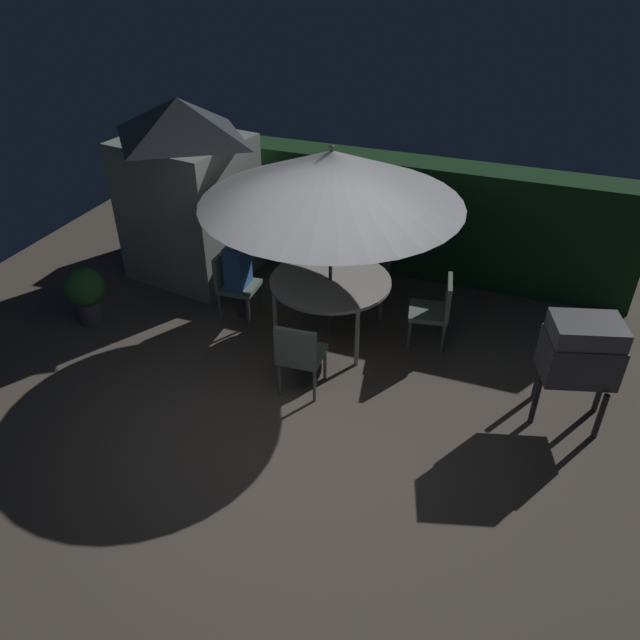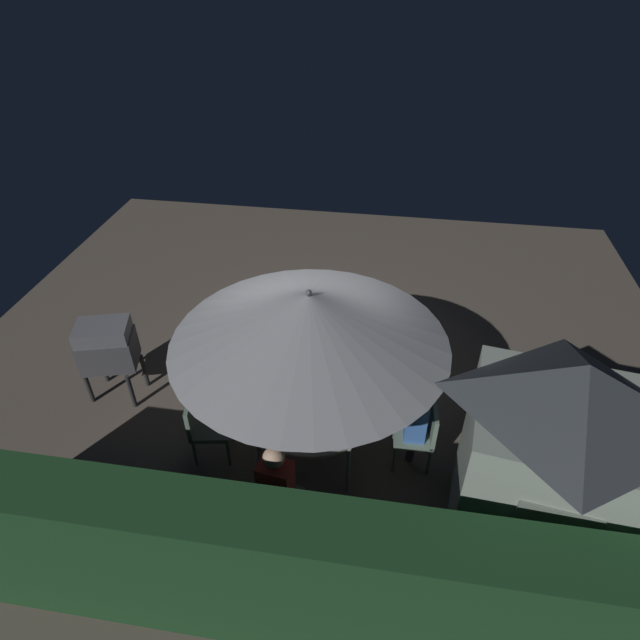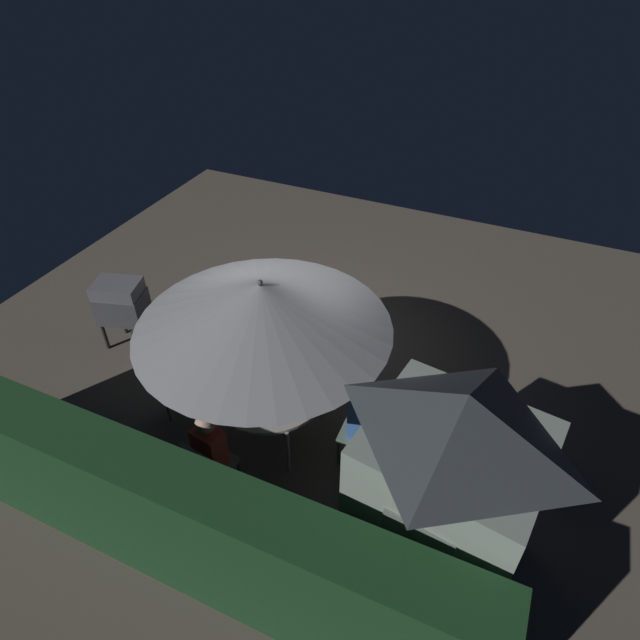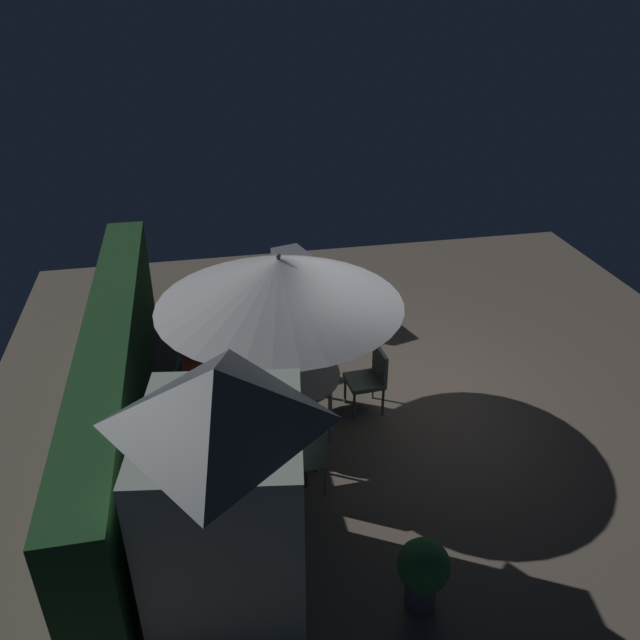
# 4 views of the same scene
# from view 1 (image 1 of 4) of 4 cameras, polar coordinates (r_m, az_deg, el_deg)

# --- Properties ---
(ground_plane) EXTENTS (11.00, 11.00, 0.00)m
(ground_plane) POSITION_cam_1_polar(r_m,az_deg,el_deg) (6.64, -2.06, -8.28)
(ground_plane) COLOR brown
(hedge_backdrop) EXTENTS (6.74, 0.56, 1.65)m
(hedge_backdrop) POSITION_cam_1_polar(r_m,az_deg,el_deg) (9.03, 6.45, 9.81)
(hedge_backdrop) COLOR #193D1E
(hedge_backdrop) RESTS_ON ground
(garden_shed) EXTENTS (1.84, 1.69, 2.49)m
(garden_shed) POSITION_cam_1_polar(r_m,az_deg,el_deg) (8.83, -12.17, 11.82)
(garden_shed) COLOR gray
(garden_shed) RESTS_ON ground
(patio_table) EXTENTS (1.46, 1.46, 0.77)m
(patio_table) POSITION_cam_1_polar(r_m,az_deg,el_deg) (7.39, 0.97, 3.43)
(patio_table) COLOR #B2ADA3
(patio_table) RESTS_ON ground
(patio_umbrella) EXTENTS (2.96, 2.96, 2.40)m
(patio_umbrella) POSITION_cam_1_polar(r_m,az_deg,el_deg) (6.82, 1.08, 13.13)
(patio_umbrella) COLOR #4C4C51
(patio_umbrella) RESTS_ON ground
(bbq_grill) EXTENTS (0.81, 0.68, 1.20)m
(bbq_grill) POSITION_cam_1_polar(r_m,az_deg,el_deg) (6.54, 23.09, -2.72)
(bbq_grill) COLOR #47474C
(bbq_grill) RESTS_ON ground
(chair_near_shed) EXTENTS (0.53, 0.53, 0.90)m
(chair_near_shed) POSITION_cam_1_polar(r_m,az_deg,el_deg) (8.41, 4.85, 5.75)
(chair_near_shed) COLOR slate
(chair_near_shed) RESTS_ON ground
(chair_far_side) EXTENTS (0.48, 0.48, 0.90)m
(chair_far_side) POSITION_cam_1_polar(r_m,az_deg,el_deg) (7.92, -8.11, 3.63)
(chair_far_side) COLOR slate
(chair_far_side) RESTS_ON ground
(chair_toward_hedge) EXTENTS (0.49, 0.50, 0.90)m
(chair_toward_hedge) POSITION_cam_1_polar(r_m,az_deg,el_deg) (6.55, -1.91, -3.11)
(chair_toward_hedge) COLOR slate
(chair_toward_hedge) RESTS_ON ground
(chair_toward_house) EXTENTS (0.54, 0.54, 0.90)m
(chair_toward_house) POSITION_cam_1_polar(r_m,az_deg,el_deg) (7.42, 10.75, 1.13)
(chair_toward_house) COLOR slate
(chair_toward_house) RESTS_ON ground
(potted_plant_by_shed) EXTENTS (0.49, 0.49, 0.76)m
(potted_plant_by_shed) POSITION_cam_1_polar(r_m,az_deg,el_deg) (8.29, -20.98, 2.50)
(potted_plant_by_shed) COLOR #4C4C51
(potted_plant_by_shed) RESTS_ON ground
(person_in_red) EXTENTS (0.37, 0.29, 1.26)m
(person_in_red) POSITION_cam_1_polar(r_m,az_deg,el_deg) (8.22, 4.68, 7.13)
(person_in_red) COLOR #CC3D33
(person_in_red) RESTS_ON ground
(person_in_blue) EXTENTS (0.25, 0.35, 1.26)m
(person_in_blue) POSITION_cam_1_polar(r_m,az_deg,el_deg) (7.76, -7.69, 5.22)
(person_in_blue) COLOR #3866B2
(person_in_blue) RESTS_ON ground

